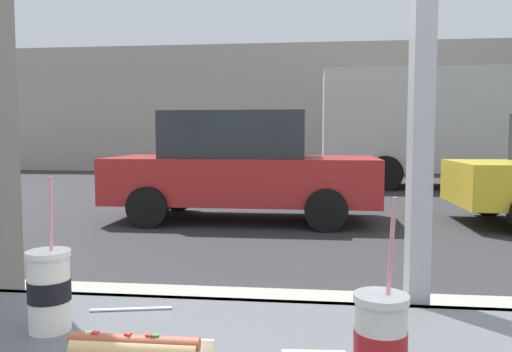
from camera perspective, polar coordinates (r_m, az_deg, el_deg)
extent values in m
plane|color=#2D2D30|center=(9.30, 8.11, -4.18)|extent=(60.00, 60.00, 0.00)
cube|color=#35373A|center=(1.31, 18.13, -14.30)|extent=(2.25, 0.02, 0.02)
cube|color=#9E9EA3|center=(1.33, 18.48, 17.36)|extent=(0.05, 0.08, 1.42)
cube|color=#A89E8E|center=(19.90, 7.38, 7.58)|extent=(28.00, 1.20, 4.91)
cylinder|color=white|center=(0.87, 13.91, -18.39)|extent=(0.08, 0.08, 0.15)
cylinder|color=red|center=(0.86, 13.92, -17.93)|extent=(0.08, 0.08, 0.04)
cylinder|color=black|center=(0.84, 14.01, -13.96)|extent=(0.07, 0.07, 0.01)
cylinder|color=white|center=(0.84, 14.02, -13.31)|extent=(0.09, 0.09, 0.01)
cylinder|color=pink|center=(0.82, 15.01, -9.13)|extent=(0.01, 0.03, 0.20)
cylinder|color=white|center=(1.17, -22.39, -12.24)|extent=(0.08, 0.08, 0.16)
cylinder|color=black|center=(1.16, -22.40, -11.87)|extent=(0.09, 0.09, 0.04)
cylinder|color=black|center=(1.15, -22.51, -8.62)|extent=(0.08, 0.08, 0.01)
cylinder|color=white|center=(1.14, -22.52, -8.13)|extent=(0.09, 0.09, 0.01)
cylinder|color=pink|center=(1.12, -22.23, -5.05)|extent=(0.02, 0.03, 0.20)
cube|color=beige|center=(1.03, -12.68, -18.10)|extent=(0.28, 0.01, 0.03)
cylinder|color=#DBB77A|center=(0.99, -13.64, -18.48)|extent=(0.23, 0.04, 0.04)
cylinder|color=#9E4733|center=(0.98, -13.65, -17.83)|extent=(0.24, 0.03, 0.03)
cube|color=red|center=(1.00, -17.77, -16.69)|extent=(0.01, 0.01, 0.01)
cube|color=beige|center=(1.01, -18.42, -16.60)|extent=(0.01, 0.01, 0.01)
cube|color=red|center=(0.97, -12.00, -17.36)|extent=(0.01, 0.01, 0.01)
cube|color=red|center=(0.98, -14.32, -17.11)|extent=(0.01, 0.01, 0.01)
cube|color=#337A2D|center=(0.96, -11.32, -17.42)|extent=(0.01, 0.01, 0.01)
cylinder|color=white|center=(1.25, -13.97, -14.45)|extent=(0.19, 0.05, 0.01)
cube|color=red|center=(8.40, -1.47, -0.35)|extent=(4.38, 1.80, 0.74)
cube|color=#282D33|center=(8.38, -2.19, 4.71)|extent=(2.28, 1.58, 0.74)
cylinder|color=black|center=(9.25, 7.69, -2.23)|extent=(0.64, 0.18, 0.64)
cylinder|color=black|center=(7.47, 7.95, -3.87)|extent=(0.64, 0.18, 0.64)
cylinder|color=black|center=(9.59, -8.77, -2.00)|extent=(0.64, 0.18, 0.64)
cylinder|color=black|center=(7.88, -12.23, -3.48)|extent=(0.64, 0.18, 0.64)
cylinder|color=black|center=(9.75, 24.81, -2.26)|extent=(0.64, 0.18, 0.64)
cube|color=beige|center=(14.49, 17.32, 5.95)|extent=(4.85, 2.20, 2.71)
cylinder|color=black|center=(15.47, 13.33, 0.92)|extent=(0.90, 0.24, 0.90)
cylinder|color=black|center=(13.29, 14.43, 0.31)|extent=(0.90, 0.24, 0.90)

